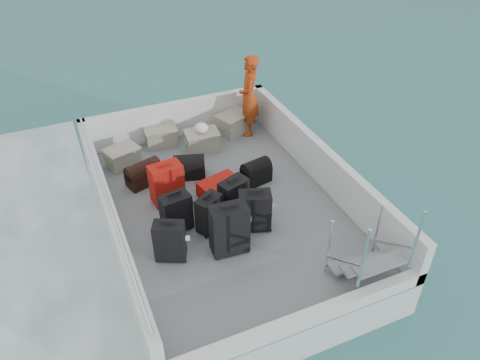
# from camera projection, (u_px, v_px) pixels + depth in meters

# --- Properties ---
(ground) EXTENTS (160.00, 160.00, 0.00)m
(ground) POSITION_uv_depth(u_px,v_px,m) (226.00, 236.00, 7.75)
(ground) COLOR #185456
(ground) RESTS_ON ground
(ferry_hull) EXTENTS (3.60, 5.00, 0.60)m
(ferry_hull) POSITION_uv_depth(u_px,v_px,m) (225.00, 222.00, 7.57)
(ferry_hull) COLOR silver
(ferry_hull) RESTS_ON ground
(deck) EXTENTS (3.30, 4.70, 0.02)m
(deck) POSITION_uv_depth(u_px,v_px,m) (225.00, 207.00, 7.39)
(deck) COLOR slate
(deck) RESTS_ON ferry_hull
(deck_fittings) EXTENTS (3.60, 5.00, 0.90)m
(deck_fittings) POSITION_uv_depth(u_px,v_px,m) (254.00, 194.00, 7.03)
(deck_fittings) COLOR silver
(deck_fittings) RESTS_ON deck
(suitcase_1) EXTENTS (0.47, 0.39, 0.62)m
(suitcase_1) POSITION_uv_depth(u_px,v_px,m) (170.00, 242.00, 6.30)
(suitcase_1) COLOR black
(suitcase_1) RESTS_ON deck
(suitcase_2) EXTENTS (0.46, 0.31, 0.62)m
(suitcase_2) POSITION_uv_depth(u_px,v_px,m) (176.00, 213.00, 6.78)
(suitcase_2) COLOR black
(suitcase_2) RESTS_ON deck
(suitcase_3) EXTENTS (0.53, 0.34, 0.78)m
(suitcase_3) POSITION_uv_depth(u_px,v_px,m) (229.00, 230.00, 6.37)
(suitcase_3) COLOR black
(suitcase_3) RESTS_ON deck
(suitcase_4) EXTENTS (0.46, 0.41, 0.59)m
(suitcase_4) POSITION_uv_depth(u_px,v_px,m) (209.00, 214.00, 6.80)
(suitcase_4) COLOR black
(suitcase_4) RESTS_ON deck
(suitcase_5) EXTENTS (0.53, 0.35, 0.68)m
(suitcase_5) POSITION_uv_depth(u_px,v_px,m) (167.00, 184.00, 7.30)
(suitcase_5) COLOR red
(suitcase_5) RESTS_ON deck
(suitcase_6) EXTENTS (0.53, 0.41, 0.64)m
(suitcase_6) POSITION_uv_depth(u_px,v_px,m) (255.00, 211.00, 6.80)
(suitcase_6) COLOR black
(suitcase_6) RESTS_ON deck
(suitcase_7) EXTENTS (0.50, 0.39, 0.61)m
(suitcase_7) POSITION_uv_depth(u_px,v_px,m) (233.00, 197.00, 7.08)
(suitcase_7) COLOR black
(suitcase_7) RESTS_ON deck
(suitcase_8) EXTENTS (0.73, 0.57, 0.26)m
(suitcase_8) POSITION_uv_depth(u_px,v_px,m) (220.00, 188.00, 7.57)
(suitcase_8) COLOR red
(suitcase_8) RESTS_ON deck
(duffel_0) EXTENTS (0.64, 0.46, 0.32)m
(duffel_0) POSITION_uv_depth(u_px,v_px,m) (144.00, 175.00, 7.80)
(duffel_0) COLOR black
(duffel_0) RESTS_ON deck
(duffel_1) EXTENTS (0.59, 0.44, 0.32)m
(duffel_1) POSITION_uv_depth(u_px,v_px,m) (189.00, 168.00, 7.96)
(duffel_1) COLOR black
(duffel_1) RESTS_ON deck
(duffel_2) EXTENTS (0.52, 0.38, 0.32)m
(duffel_2) POSITION_uv_depth(u_px,v_px,m) (256.00, 174.00, 7.83)
(duffel_2) COLOR black
(duffel_2) RESTS_ON deck
(crate_0) EXTENTS (0.62, 0.52, 0.32)m
(crate_0) POSITION_uv_depth(u_px,v_px,m) (123.00, 158.00, 8.22)
(crate_0) COLOR gray
(crate_0) RESTS_ON deck
(crate_1) EXTENTS (0.59, 0.43, 0.34)m
(crate_1) POSITION_uv_depth(u_px,v_px,m) (161.00, 137.00, 8.78)
(crate_1) COLOR gray
(crate_1) RESTS_ON deck
(crate_2) EXTENTS (0.61, 0.45, 0.34)m
(crate_2) POSITION_uv_depth(u_px,v_px,m) (202.00, 142.00, 8.63)
(crate_2) COLOR gray
(crate_2) RESTS_ON deck
(crate_3) EXTENTS (0.73, 0.63, 0.37)m
(crate_3) POSITION_uv_depth(u_px,v_px,m) (234.00, 124.00, 9.14)
(crate_3) COLOR gray
(crate_3) RESTS_ON deck
(yellow_bag) EXTENTS (0.28, 0.26, 0.22)m
(yellow_bag) POSITION_uv_depth(u_px,v_px,m) (220.00, 127.00, 9.20)
(yellow_bag) COLOR yellow
(yellow_bag) RESTS_ON deck
(white_bag) EXTENTS (0.24, 0.24, 0.18)m
(white_bag) POSITION_uv_depth(u_px,v_px,m) (202.00, 129.00, 8.48)
(white_bag) COLOR white
(white_bag) RESTS_ON crate_2
(passenger) EXTENTS (0.57, 0.68, 1.58)m
(passenger) POSITION_uv_depth(u_px,v_px,m) (249.00, 96.00, 8.77)
(passenger) COLOR #E84E15
(passenger) RESTS_ON deck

